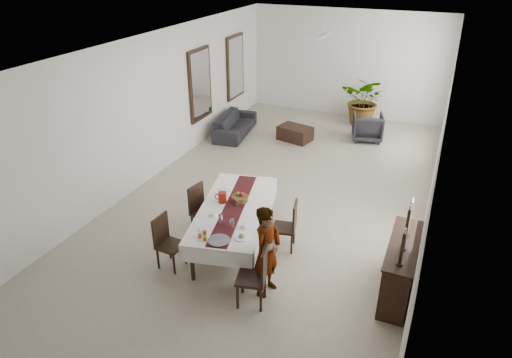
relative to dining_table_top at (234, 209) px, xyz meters
name	(u,v)px	position (x,y,z in m)	size (l,w,h in m)	color
floor	(275,199)	(0.09, 1.77, -0.71)	(6.00, 12.00, 0.00)	#B5AB90
ceiling	(278,46)	(0.09, 1.77, 2.49)	(6.00, 12.00, 0.02)	white
wall_back	(347,64)	(0.09, 7.77, 0.89)	(6.00, 0.02, 3.20)	white
wall_front	(35,351)	(0.09, -4.23, 0.89)	(6.00, 0.02, 3.20)	white
wall_left	(149,109)	(-2.91, 1.77, 0.89)	(0.02, 12.00, 3.20)	white
wall_right	(438,153)	(3.09, 1.77, 0.89)	(0.02, 12.00, 3.20)	white
dining_table_top	(234,209)	(0.00, 0.00, 0.00)	(0.98, 2.35, 0.05)	black
table_leg_fl	(192,262)	(-0.18, -1.18, -0.37)	(0.07, 0.07, 0.69)	black
table_leg_fr	(245,269)	(0.66, -0.99, -0.37)	(0.07, 0.07, 0.69)	black
table_leg_bl	(226,195)	(-0.66, 0.99, -0.37)	(0.07, 0.07, 0.69)	black
table_leg_br	(268,199)	(0.18, 1.18, -0.37)	(0.07, 0.07, 0.69)	black
tablecloth_top	(234,208)	(0.00, 0.00, 0.03)	(1.16, 2.53, 0.01)	white
tablecloth_drape_left	(203,212)	(-0.56, -0.13, -0.11)	(0.01, 2.53, 0.29)	silver
tablecloth_drape_right	(266,218)	(0.56, 0.13, -0.11)	(0.01, 2.53, 0.29)	silver
tablecloth_drape_near	(215,258)	(0.28, -1.23, -0.11)	(1.16, 0.01, 0.29)	white
tablecloth_drape_far	(248,182)	(-0.28, 1.23, -0.11)	(1.16, 0.01, 0.29)	silver
table_runner	(234,207)	(0.00, 0.00, 0.04)	(0.34, 2.45, 0.00)	#50171A
red_pitcher	(222,197)	(-0.27, 0.09, 0.13)	(0.15, 0.15, 0.20)	#9B180B
pitcher_handle	(218,197)	(-0.35, 0.07, 0.13)	(0.12, 0.12, 0.02)	maroon
wine_glass_near	(232,224)	(0.25, -0.60, 0.12)	(0.07, 0.07, 0.17)	white
wine_glass_mid	(221,219)	(0.02, -0.55, 0.12)	(0.07, 0.07, 0.17)	white
wine_glass_far	(237,202)	(0.04, 0.06, 0.12)	(0.07, 0.07, 0.17)	white
teacup_right	(243,226)	(0.42, -0.51, 0.06)	(0.09, 0.09, 0.06)	white
saucer_right	(244,227)	(0.42, -0.51, 0.04)	(0.15, 0.15, 0.01)	white
teacup_left	(212,215)	(-0.21, -0.40, 0.06)	(0.09, 0.09, 0.06)	silver
saucer_left	(212,216)	(-0.21, -0.40, 0.04)	(0.15, 0.15, 0.01)	white
plate_near_right	(241,237)	(0.51, -0.79, 0.04)	(0.23, 0.23, 0.01)	white
bread_near_right	(241,236)	(0.51, -0.79, 0.07)	(0.09, 0.09, 0.09)	tan
plate_near_left	(206,228)	(-0.13, -0.78, 0.04)	(0.23, 0.23, 0.01)	white
plate_far_left	(224,191)	(-0.42, 0.46, 0.04)	(0.23, 0.23, 0.01)	silver
serving_tray	(219,240)	(0.23, -1.00, 0.05)	(0.35, 0.35, 0.02)	#47484D
jam_jar_a	(205,239)	(0.02, -1.08, 0.07)	(0.06, 0.06, 0.07)	#906014
jam_jar_b	(200,236)	(-0.09, -1.04, 0.07)	(0.06, 0.06, 0.07)	#9C4D16
jam_jar_c	(205,233)	(-0.06, -0.94, 0.07)	(0.06, 0.06, 0.07)	brown
fruit_basket	(240,198)	(-0.01, 0.25, 0.08)	(0.29, 0.29, 0.10)	brown
fruit_red	(242,194)	(0.02, 0.28, 0.16)	(0.09, 0.09, 0.09)	#AA1119
fruit_green	(238,194)	(-0.05, 0.27, 0.16)	(0.08, 0.08, 0.08)	olive
chair_right_near_seat	(251,278)	(0.89, -1.28, -0.27)	(0.42, 0.42, 0.05)	black
chair_right_near_leg_fl	(261,300)	(1.10, -1.42, -0.50)	(0.04, 0.04, 0.42)	black
chair_right_near_leg_fr	(265,285)	(1.03, -1.08, -0.50)	(0.04, 0.04, 0.42)	black
chair_right_near_leg_bl	(238,297)	(0.76, -1.49, -0.50)	(0.04, 0.04, 0.42)	black
chair_right_near_leg_br	(243,282)	(0.69, -1.15, -0.50)	(0.04, 0.04, 0.42)	black
chair_right_near_back	(264,264)	(1.08, -1.24, 0.02)	(0.42, 0.04, 0.54)	black
chair_right_far_seat	(284,228)	(0.86, 0.22, -0.30)	(0.39, 0.39, 0.04)	black
chair_right_far_leg_fl	(292,244)	(1.05, 0.10, -0.52)	(0.04, 0.04, 0.39)	black
chair_right_far_leg_fr	(294,234)	(0.98, 0.41, -0.52)	(0.04, 0.04, 0.39)	black
chair_right_far_leg_bl	(273,242)	(0.73, 0.03, -0.52)	(0.04, 0.04, 0.39)	black
chair_right_far_leg_br	(276,232)	(0.67, 0.35, -0.52)	(0.04, 0.04, 0.39)	black
chair_right_far_back	(295,216)	(1.03, 0.26, -0.03)	(0.39, 0.04, 0.50)	black
chair_left_near_seat	(171,246)	(-0.68, -1.01, -0.30)	(0.39, 0.39, 0.04)	black
chair_left_near_leg_fl	(170,249)	(-0.83, -0.84, -0.52)	(0.04, 0.04, 0.39)	black
chair_left_near_leg_fr	(158,259)	(-0.85, -1.16, -0.52)	(0.04, 0.04, 0.39)	black
chair_left_near_leg_bl	(185,254)	(-0.51, -0.86, -0.52)	(0.04, 0.04, 0.39)	black
chair_left_near_leg_br	(174,264)	(-0.53, -1.18, -0.52)	(0.04, 0.04, 0.39)	black
chair_left_near_back	(160,229)	(-0.86, -1.00, -0.03)	(0.39, 0.04, 0.50)	black
chair_left_far_seat	(204,213)	(-0.65, 0.08, -0.29)	(0.40, 0.40, 0.05)	black
chair_left_far_leg_fl	(204,217)	(-0.78, 0.28, -0.51)	(0.04, 0.04, 0.40)	black
chair_left_far_leg_fr	(192,225)	(-0.85, -0.04, -0.51)	(0.04, 0.04, 0.40)	black
chair_left_far_leg_bl	(217,222)	(-0.46, 0.21, -0.51)	(0.04, 0.04, 0.40)	black
chair_left_far_leg_br	(206,230)	(-0.53, -0.11, -0.51)	(0.04, 0.04, 0.40)	black
chair_left_far_back	(196,197)	(-0.83, 0.12, -0.01)	(0.40, 0.04, 0.51)	black
woman	(267,252)	(1.01, -0.96, 0.03)	(0.54, 0.36, 1.49)	#9CA0A4
sideboard_body	(400,269)	(2.87, -0.20, -0.27)	(0.39, 1.46, 0.88)	black
sideboard_top	(404,245)	(2.87, -0.20, 0.18)	(0.43, 1.52, 0.03)	black
candlestick_near_base	(399,264)	(2.87, -0.73, 0.21)	(0.10, 0.10, 0.03)	black
candlestick_near_shaft	(402,248)	(2.87, -0.73, 0.47)	(0.05, 0.05, 0.49)	black
candlestick_near_candle	(405,231)	(2.87, -0.73, 0.75)	(0.04, 0.04, 0.08)	beige
candlestick_mid_base	(403,248)	(2.87, -0.34, 0.21)	(0.10, 0.10, 0.03)	black
candlestick_mid_shaft	(407,229)	(2.87, -0.34, 0.54)	(0.05, 0.05, 0.63)	black
candlestick_mid_candle	(410,207)	(2.87, -0.34, 0.90)	(0.04, 0.04, 0.08)	beige
candlestick_far_base	(406,234)	(2.87, 0.05, 0.21)	(0.10, 0.10, 0.03)	black
candlestick_far_shaft	(409,218)	(2.87, 0.05, 0.49)	(0.05, 0.05, 0.54)	black
candlestick_far_candle	(413,201)	(2.87, 0.05, 0.80)	(0.04, 0.04, 0.08)	white
sofa	(235,124)	(-2.32, 4.88, -0.43)	(1.92, 0.75, 0.56)	#272529
armchair	(368,127)	(1.21, 5.91, -0.34)	(0.78, 0.81, 0.73)	#2C2A2F
coffee_table	(295,133)	(-0.60, 5.10, -0.52)	(0.87, 0.58, 0.39)	black
potted_plant	(365,100)	(0.86, 7.12, 0.02)	(1.32, 1.14, 1.46)	#2E5522
mirror_frame_near	(200,85)	(-2.87, 3.97, 0.89)	(0.06, 1.05, 1.85)	black
mirror_glass_near	(201,85)	(-2.83, 3.97, 0.89)	(0.01, 0.90, 1.70)	silver
mirror_frame_far	(235,67)	(-2.87, 6.07, 0.89)	(0.06, 1.05, 1.85)	black
mirror_glass_far	(236,67)	(-2.83, 6.07, 0.89)	(0.01, 0.90, 1.70)	white
fan_rod	(323,27)	(0.09, 4.77, 2.39)	(0.04, 0.04, 0.20)	silver
fan_hub	(323,36)	(0.09, 4.77, 2.19)	(0.16, 0.16, 0.08)	silver
fan_blade_n	(327,33)	(0.09, 5.12, 2.19)	(0.10, 0.55, 0.01)	white
fan_blade_s	(319,38)	(0.09, 4.42, 2.19)	(0.10, 0.55, 0.01)	white
fan_blade_e	(337,37)	(0.44, 4.77, 2.19)	(0.55, 0.10, 0.01)	white
fan_blade_w	(309,35)	(-0.26, 4.77, 2.19)	(0.55, 0.10, 0.01)	white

